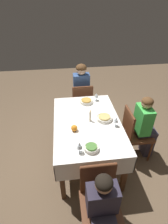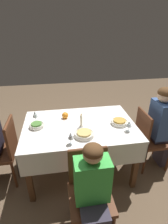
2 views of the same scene
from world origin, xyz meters
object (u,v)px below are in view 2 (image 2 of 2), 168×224
(chair_west, at_px, (4,149))
(bowl_south, at_px, (84,134))
(wine_glass_east, at_px, (129,124))
(person_child_green, at_px, (93,195))
(orange_fruit, at_px, (65,115))
(dining_table, at_px, (80,131))
(chair_south, at_px, (90,188))
(wine_glass_south, at_px, (71,136))
(person_adult_denim, at_px, (162,124))
(bowl_east, at_px, (119,122))
(wine_glass_west, at_px, (35,114))
(bowl_west, at_px, (37,125))
(chair_east, at_px, (149,137))
(candle_centerpiece, at_px, (81,121))

(chair_west, xyz_separation_m, bowl_south, (0.98, -0.26, 0.29))
(chair_west, height_order, wine_glass_east, wine_glass_east)
(person_child_green, bearing_deg, orange_fruit, 98.39)
(dining_table, distance_m, chair_south, 0.75)
(wine_glass_south, bearing_deg, person_child_green, -75.48)
(person_adult_denim, bearing_deg, bowl_east, 91.49)
(wine_glass_east, xyz_separation_m, wine_glass_west, (-1.09, 0.39, 0.01))
(person_adult_denim, distance_m, bowl_west, 1.64)
(dining_table, relative_size, wine_glass_east, 10.40)
(chair_west, bearing_deg, wine_glass_east, 81.13)
(person_adult_denim, xyz_separation_m, wine_glass_east, (-0.56, -0.19, 0.17))
(person_child_green, relative_size, bowl_west, 6.16)
(person_child_green, bearing_deg, chair_south, 90.00)
(wine_glass_east, distance_m, wine_glass_west, 1.16)
(chair_east, xyz_separation_m, chair_south, (-0.97, -0.69, 0.00))
(chair_south, relative_size, bowl_south, 3.91)
(wine_glass_east, relative_size, orange_fruit, 1.58)
(candle_centerpiece, bearing_deg, wine_glass_south, -115.91)
(bowl_south, relative_size, candle_centerpiece, 1.24)
(chair_south, bearing_deg, chair_west, 142.32)
(chair_west, distance_m, wine_glass_east, 1.57)
(dining_table, xyz_separation_m, chair_east, (0.96, -0.04, -0.17))
(person_adult_denim, bearing_deg, wine_glass_east, 108.50)
(candle_centerpiece, bearing_deg, chair_east, 0.18)
(bowl_south, bearing_deg, wine_glass_east, 2.19)
(person_adult_denim, distance_m, bowl_east, 0.62)
(bowl_east, xyz_separation_m, wine_glass_south, (-0.64, -0.31, 0.07))
(chair_east, bearing_deg, chair_south, 125.49)
(wine_glass_west, bearing_deg, bowl_south, -36.41)
(wine_glass_west, xyz_separation_m, wine_glass_south, (0.40, -0.53, -0.01))
(bowl_east, bearing_deg, chair_south, -126.89)
(wine_glass_south, bearing_deg, wine_glass_west, 127.07)
(person_adult_denim, height_order, bowl_east, person_adult_denim)
(chair_west, relative_size, wine_glass_east, 6.58)
(dining_table, relative_size, person_adult_denim, 1.16)
(wine_glass_east, xyz_separation_m, candle_centerpiece, (-0.53, 0.18, -0.02))
(person_child_green, xyz_separation_m, wine_glass_south, (-0.13, 0.52, 0.26))
(bowl_south, xyz_separation_m, candle_centerpiece, (-0.00, 0.20, 0.04))
(person_adult_denim, bearing_deg, orange_fruit, 79.52)
(bowl_east, distance_m, candle_centerpiece, 0.49)
(person_child_green, distance_m, bowl_south, 0.67)
(wine_glass_south, relative_size, orange_fruit, 1.71)
(wine_glass_east, height_order, bowl_west, wine_glass_east)
(chair_east, xyz_separation_m, bowl_south, (-0.94, -0.21, 0.29))
(wine_glass_west, relative_size, bowl_south, 0.68)
(dining_table, bearing_deg, bowl_west, 177.20)
(chair_east, height_order, wine_glass_west, wine_glass_west)
(wine_glass_east, bearing_deg, chair_south, -137.86)
(person_adult_denim, xyz_separation_m, bowl_east, (-0.61, -0.02, 0.10))
(wine_glass_west, xyz_separation_m, candle_centerpiece, (0.56, -0.21, -0.03))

